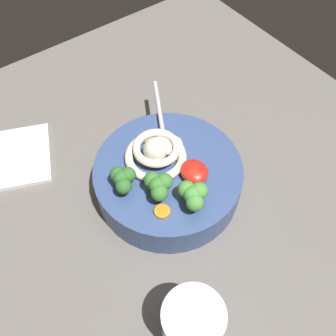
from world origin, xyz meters
TOP-DOWN VIEW (x-y plane):
  - table_slab at (0.00, 0.00)cm, footprint 91.00×91.00cm
  - soup_bowl at (-1.23, -0.55)cm, footprint 24.08×24.08cm
  - noodle_pile at (1.56, -0.37)cm, footprint 11.00×10.78cm
  - soup_spoon at (3.66, -3.28)cm, footprint 16.68×11.35cm
  - chili_sauce_dollop at (-4.78, -2.97)cm, footprint 4.69×4.22cm
  - broccoli_floret_right at (-4.29, 3.50)cm, footprint 5.09×4.38cm
  - broccoli_floret_beside_noodles at (-8.60, 0.40)cm, footprint 5.13×4.42cm
  - broccoli_floret_far at (-0.23, 7.03)cm, footprint 4.76×4.09cm
  - carrot_slice_front at (-0.39, -3.19)cm, footprint 2.56×2.56cm
  - carrot_slice_rear at (5.27, -1.65)cm, footprint 2.37×2.37cm
  - carrot_slice_extra_a at (-3.30, 1.75)cm, footprint 2.29×2.29cm
  - carrot_slice_extra_b at (-7.17, 4.90)cm, footprint 2.37×2.37cm
  - drinking_glass at (-21.96, 11.02)cm, footprint 7.84×7.84cm
  - folded_napkin at (20.55, 18.51)cm, footprint 17.60×17.85cm

SIDE VIEW (x-z plane):
  - table_slab at x=0.00cm, z-range 0.00..2.90cm
  - folded_napkin at x=20.55cm, z-range 2.90..3.70cm
  - soup_bowl at x=-1.23cm, z-range 3.00..8.95cm
  - drinking_glass at x=-21.96cm, z-range 2.90..12.50cm
  - carrot_slice_front at x=-0.39cm, z-range 8.85..9.34cm
  - carrot_slice_extra_b at x=-7.17cm, z-range 8.85..9.35cm
  - carrot_slice_extra_a at x=-3.30cm, z-range 8.85..9.51cm
  - carrot_slice_rear at x=5.27cm, z-range 8.85..9.53cm
  - soup_spoon at x=3.66cm, z-range 8.85..10.45cm
  - chili_sauce_dollop at x=-4.78cm, z-range 8.85..10.96cm
  - noodle_pile at x=1.56cm, z-range 8.02..12.44cm
  - broccoli_floret_far at x=-0.23cm, z-range 9.32..13.09cm
  - broccoli_floret_right at x=-4.29cm, z-range 9.36..13.38cm
  - broccoli_floret_beside_noodles at x=-8.60cm, z-range 9.36..13.42cm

